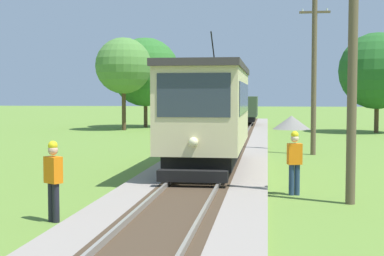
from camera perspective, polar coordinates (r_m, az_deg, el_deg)
The scene contains 10 objects.
red_tram at distance 19.50m, azimuth 1.73°, elevation 1.74°, with size 2.60×8.54×4.79m.
freight_car at distance 47.73m, azimuth 5.34°, elevation 1.99°, with size 2.40×5.20×2.31m.
utility_pole_near_tram at distance 14.48m, azimuth 16.29°, elevation 6.20°, with size 1.40×0.25×6.82m.
utility_pole_mid at distance 26.07m, azimuth 12.53°, elevation 5.68°, with size 1.40×0.35×7.46m.
gravel_pile at distance 44.97m, azimuth 10.26°, elevation 0.57°, with size 3.02×3.02×1.10m, color gray.
track_worker at distance 12.41m, azimuth -14.18°, elevation -4.98°, with size 0.45×0.41×1.78m.
second_worker at distance 15.48m, azimuth 10.58°, elevation -3.26°, with size 0.43×0.32×1.78m.
tree_right_near at distance 47.07m, azimuth -4.85°, elevation 5.78°, with size 5.83×5.83×7.61m.
tree_left_far at distance 42.23m, azimuth 18.66°, elevation 5.63°, with size 5.56×5.56×7.29m.
tree_horizon at distance 43.40m, azimuth -7.11°, elevation 6.41°, with size 4.38×4.38×7.23m.
Camera 1 is at (2.08, -0.29, 2.79)m, focal length 51.48 mm.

